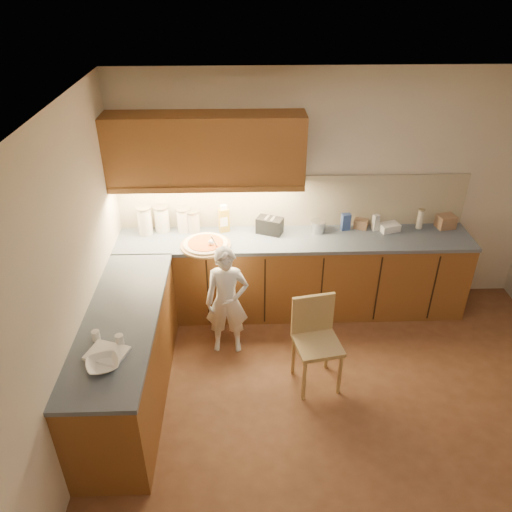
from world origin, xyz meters
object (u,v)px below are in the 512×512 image
object	(u,v)px
pizza_on_board	(206,244)
child	(227,301)
wooden_chair	(315,336)
toaster	(270,226)
oil_jug	(224,219)

from	to	relation	value
pizza_on_board	child	world-z (taller)	child
wooden_chair	toaster	distance (m)	1.37
toaster	child	bearing A→B (deg)	-97.51
child	wooden_chair	size ratio (longest dim) A/B	1.32
wooden_chair	pizza_on_board	bearing A→B (deg)	126.12
wooden_chair	oil_jug	size ratio (longest dim) A/B	2.86
wooden_chair	toaster	size ratio (longest dim) A/B	2.87
toaster	wooden_chair	bearing A→B (deg)	-50.86
toaster	pizza_on_board	bearing A→B (deg)	-134.67
pizza_on_board	child	distance (m)	0.65
child	toaster	bearing A→B (deg)	60.06
child	oil_jug	distance (m)	0.95
wooden_chair	toaster	xyz separation A→B (m)	(-0.36, 1.23, 0.49)
pizza_on_board	oil_jug	distance (m)	0.39
child	oil_jug	bearing A→B (deg)	92.82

